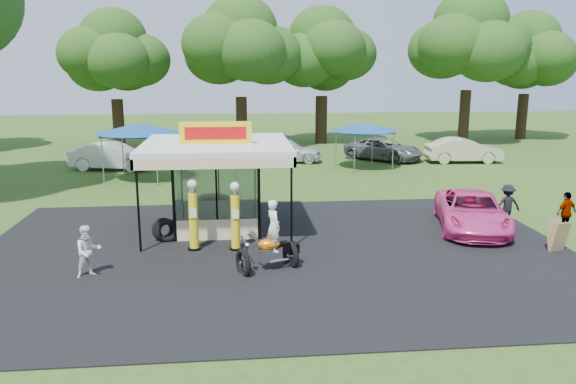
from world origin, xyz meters
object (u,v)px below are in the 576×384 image
gas_pump_right (235,218)px  spectator_east_b (566,213)px  gas_pump_left (193,217)px  pink_sedan (472,211)px  bg_car_b (217,152)px  bg_car_a (113,156)px  kiosk_car (220,204)px  tent_east (364,127)px  bg_car_c (286,150)px  spectator_west (88,251)px  spectator_east_a (507,204)px  tent_west (137,129)px  gas_station_kiosk (217,184)px  bg_car_d (384,149)px  bg_car_e (463,150)px  a_frame_sign (557,236)px  motorcycle (272,242)px

gas_pump_right → spectator_east_b: gas_pump_right is taller
gas_pump_left → pink_sedan: bearing=8.1°
bg_car_b → bg_car_a: bearing=109.1°
kiosk_car → tent_east: 13.62m
pink_sedan → tent_east: tent_east is taller
bg_car_c → tent_east: size_ratio=1.15×
spectator_west → spectator_east_a: 15.66m
tent_west → tent_east: 13.36m
tent_east → gas_pump_right: bearing=-117.7°
gas_station_kiosk → gas_pump_right: 2.76m
spectator_west → bg_car_b: bearing=50.6°
spectator_east_b → bg_car_d: spectator_east_b is taller
spectator_east_b → bg_car_a: bearing=-56.5°
bg_car_b → bg_car_d: bearing=-79.6°
gas_pump_right → gas_pump_left: bearing=174.5°
kiosk_car → bg_car_c: bg_car_c is taller
bg_car_a → bg_car_e: size_ratio=1.04×
a_frame_sign → spectator_east_b: bearing=36.6°
motorcycle → spectator_west: 5.44m
bg_car_c → bg_car_d: bg_car_c is taller
spectator_east_a → bg_car_d: spectator_east_a is taller
a_frame_sign → pink_sedan: bearing=106.0°
bg_car_b → pink_sedan: bearing=-140.5°
bg_car_b → bg_car_c: bearing=-77.9°
spectator_west → tent_east: 21.23m
gas_pump_right → tent_west: tent_west is taller
kiosk_car → bg_car_e: size_ratio=0.58×
gas_pump_right → pink_sedan: 9.16m
gas_pump_right → a_frame_sign: size_ratio=2.22×
gas_pump_left → bg_car_c: size_ratio=0.54×
gas_pump_left → spectator_east_b: gas_pump_left is taller
pink_sedan → bg_car_b: bg_car_b is taller
gas_pump_right → tent_east: 17.19m
gas_pump_left → tent_west: bearing=106.6°
bg_car_b → bg_car_d: size_ratio=1.03×
bg_car_b → bg_car_d: bg_car_b is taller
bg_car_d → tent_west: tent_west is taller
a_frame_sign → bg_car_c: bearing=94.9°
gas_pump_left → spectator_west: bearing=-143.8°
motorcycle → pink_sedan: (7.92, 3.61, -0.17)m
a_frame_sign → bg_car_b: bearing=106.1°
gas_pump_right → spectator_east_a: 10.94m
gas_pump_left → spectator_west: size_ratio=1.57×
a_frame_sign → bg_car_e: (4.13, 17.85, 0.26)m
gas_pump_right → bg_car_a: gas_pump_right is taller
kiosk_car → bg_car_c: size_ratio=0.61×
gas_station_kiosk → tent_west: (-4.53, 10.15, 1.04)m
a_frame_sign → spectator_east_a: 3.44m
bg_car_c → gas_pump_right: bearing=176.4°
gas_station_kiosk → bg_car_e: bearing=42.1°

